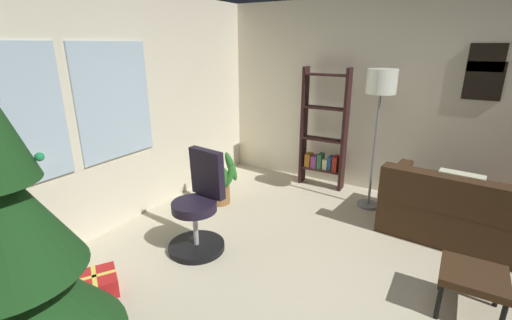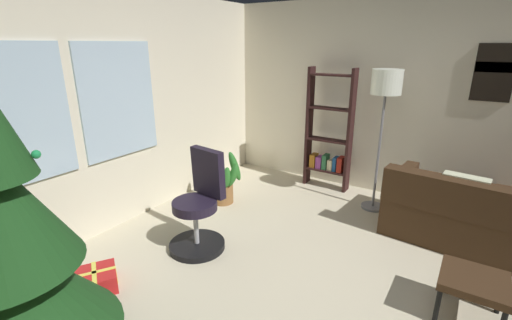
# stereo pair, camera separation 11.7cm
# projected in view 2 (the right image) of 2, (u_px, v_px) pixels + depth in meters

# --- Properties ---
(ground_plane) EXTENTS (5.04, 5.33, 0.10)m
(ground_plane) POSITION_uv_depth(u_px,v_px,m) (346.00, 317.00, 2.73)
(ground_plane) COLOR beige
(wall_back_with_windows) EXTENTS (5.04, 0.12, 2.55)m
(wall_back_with_windows) POSITION_uv_depth(u_px,v_px,m) (105.00, 113.00, 3.69)
(wall_back_with_windows) COLOR beige
(wall_back_with_windows) RESTS_ON ground_plane
(wall_right_with_frames) EXTENTS (0.12, 5.33, 2.55)m
(wall_right_with_frames) POSITION_uv_depth(u_px,v_px,m) (424.00, 103.00, 4.37)
(wall_right_with_frames) COLOR beige
(wall_right_with_frames) RESTS_ON ground_plane
(couch) EXTENTS (1.76, 1.96, 0.79)m
(couch) POSITION_uv_depth(u_px,v_px,m) (499.00, 218.00, 3.60)
(couch) COLOR #3A2616
(couch) RESTS_ON ground_plane
(footstool) EXTENTS (0.44, 0.45, 0.36)m
(footstool) POSITION_uv_depth(u_px,v_px,m) (474.00, 283.00, 2.57)
(footstool) COLOR #3A2616
(footstool) RESTS_ON ground_plane
(holiday_tree) EXTENTS (1.17, 1.17, 2.50)m
(holiday_tree) POSITION_uv_depth(u_px,v_px,m) (5.00, 249.00, 2.05)
(holiday_tree) COLOR #4C331E
(holiday_tree) RESTS_ON ground_plane
(gift_box_red) EXTENTS (0.45, 0.45, 0.16)m
(gift_box_red) POSITION_uv_depth(u_px,v_px,m) (95.00, 280.00, 2.96)
(gift_box_red) COLOR red
(gift_box_red) RESTS_ON ground_plane
(office_chair) EXTENTS (0.56, 0.56, 1.01)m
(office_chair) POSITION_uv_depth(u_px,v_px,m) (200.00, 211.00, 3.49)
(office_chair) COLOR black
(office_chair) RESTS_ON ground_plane
(bookshelf) EXTENTS (0.18, 0.64, 1.68)m
(bookshelf) POSITION_uv_depth(u_px,v_px,m) (329.00, 137.00, 4.90)
(bookshelf) COLOR black
(bookshelf) RESTS_ON ground_plane
(floor_lamp) EXTENTS (0.34, 0.34, 1.71)m
(floor_lamp) POSITION_uv_depth(u_px,v_px,m) (385.00, 93.00, 4.00)
(floor_lamp) COLOR slate
(floor_lamp) RESTS_ON ground_plane
(potted_plant) EXTENTS (0.45, 0.44, 0.71)m
(potted_plant) POSITION_uv_depth(u_px,v_px,m) (224.00, 183.00, 4.51)
(potted_plant) COLOR olive
(potted_plant) RESTS_ON ground_plane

